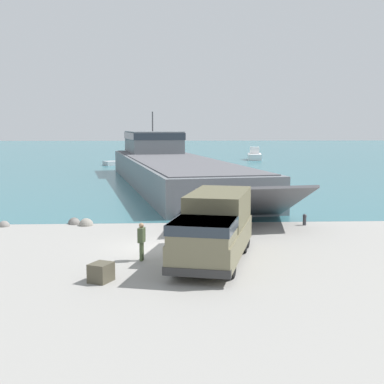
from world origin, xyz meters
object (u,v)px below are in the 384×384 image
(mooring_bollard, at_px, (305,219))
(landing_craft, at_px, (169,165))
(moored_boat_a, at_px, (254,156))
(moored_boat_b, at_px, (127,162))
(soldier_on_ramp, at_px, (142,239))
(cargo_crate, at_px, (101,272))
(military_truck, at_px, (214,227))

(mooring_bollard, bearing_deg, landing_craft, 108.07)
(landing_craft, xyz_separation_m, moored_boat_a, (15.23, 36.95, -1.16))
(moored_boat_a, height_order, moored_boat_b, moored_boat_a)
(soldier_on_ramp, distance_m, moored_boat_a, 71.37)
(landing_craft, xyz_separation_m, cargo_crate, (-2.82, -35.60, -1.53))
(soldier_on_ramp, bearing_deg, military_truck, -167.21)
(landing_craft, bearing_deg, moored_boat_b, 93.51)
(military_truck, bearing_deg, mooring_bollard, 157.64)
(soldier_on_ramp, xyz_separation_m, moored_boat_a, (16.64, 69.40, -0.24))
(moored_boat_b, relative_size, mooring_bollard, 10.22)
(moored_boat_a, height_order, cargo_crate, moored_boat_a)
(soldier_on_ramp, relative_size, cargo_crate, 1.96)
(mooring_bollard, bearing_deg, cargo_crate, -134.09)
(moored_boat_a, distance_m, cargo_crate, 74.76)
(moored_boat_b, xyz_separation_m, mooring_bollard, (14.22, -50.81, -0.07))
(moored_boat_a, bearing_deg, cargo_crate, 84.35)
(military_truck, bearing_deg, moored_boat_a, -176.10)
(soldier_on_ramp, xyz_separation_m, cargo_crate, (-1.41, -3.15, -0.62))
(soldier_on_ramp, height_order, moored_boat_b, soldier_on_ramp)
(mooring_bollard, bearing_deg, moored_boat_a, 83.26)
(military_truck, xyz_separation_m, moored_boat_a, (13.44, 69.55, -0.77))
(landing_craft, relative_size, cargo_crate, 52.23)
(landing_craft, bearing_deg, soldier_on_ramp, -102.29)
(moored_boat_b, bearing_deg, cargo_crate, 151.92)
(landing_craft, relative_size, military_truck, 5.50)
(landing_craft, height_order, military_truck, landing_craft)
(military_truck, bearing_deg, landing_craft, -162.02)
(soldier_on_ramp, relative_size, moored_boat_b, 0.24)
(military_truck, bearing_deg, soldier_on_ramp, -77.85)
(landing_craft, xyz_separation_m, moored_boat_b, (-6.24, 26.36, -1.45))
(military_truck, relative_size, soldier_on_ramp, 4.85)
(military_truck, relative_size, mooring_bollard, 12.12)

